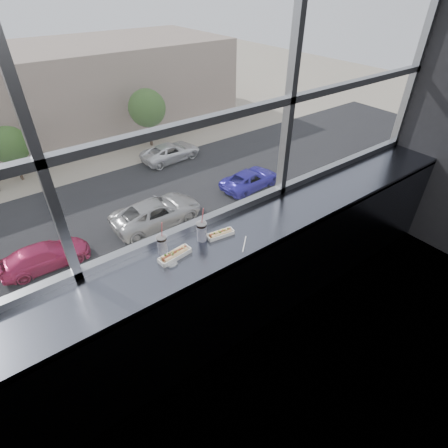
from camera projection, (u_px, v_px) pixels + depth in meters
floor at (309, 437)px, 2.66m from camera, size 6.00×6.00×0.00m
wall_back_lower at (198, 274)px, 3.31m from camera, size 6.00×0.00×6.00m
window_glass at (185, 80)px, 2.30m from camera, size 6.00×0.00×6.00m
window_mullions at (187, 80)px, 2.29m from camera, size 6.00×0.08×2.40m
counter at (214, 246)px, 2.83m from camera, size 6.00×0.55×0.06m
counter_fascia at (232, 309)px, 2.97m from camera, size 6.00×0.04×1.04m
hotdog_tray_left at (175, 255)px, 2.66m from camera, size 0.28×0.12×0.07m
hotdog_tray_right at (220, 234)px, 2.88m from camera, size 0.24×0.11×0.06m
soda_cup_left at (162, 244)px, 2.67m from camera, size 0.08×0.08×0.30m
soda_cup_right at (202, 231)px, 2.80m from camera, size 0.09×0.09×0.31m
loose_straw at (244, 244)px, 2.80m from camera, size 0.15×0.14×0.01m
wrapper at (173, 264)px, 2.60m from camera, size 0.09×0.07×0.02m
plaza_near at (119, 378)px, 14.64m from camera, size 50.00×14.00×0.04m
street_asphalt at (41, 229)px, 23.09m from camera, size 80.00×10.00×0.06m
far_sidewalk at (16, 182)px, 28.30m from camera, size 80.00×6.00×0.04m
car_near_d at (156, 208)px, 22.99m from camera, size 2.99×6.85×2.26m
car_far_c at (170, 149)px, 30.94m from camera, size 2.86×6.12×1.99m
car_near_c at (44, 253)px, 19.67m from camera, size 2.46×5.67×1.87m
car_near_e at (250, 176)px, 26.99m from camera, size 2.84×5.76×1.86m
tree_center at (10, 145)px, 26.78m from camera, size 2.87×2.87×4.48m
tree_right at (147, 108)px, 32.05m from camera, size 3.44×3.44×5.38m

